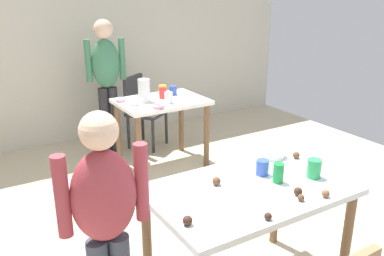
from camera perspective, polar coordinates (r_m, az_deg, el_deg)
name	(u,v)px	position (r m, az deg, el deg)	size (l,w,h in m)	color
wall_back	(67,37)	(5.27, -17.10, 12.03)	(6.40, 0.10, 2.60)	beige
dining_table_near	(249,202)	(2.51, 7.95, -10.28)	(1.19, 0.76, 0.75)	silver
dining_table_far	(162,112)	(4.35, -4.27, 2.29)	(0.91, 0.67, 0.75)	white
chair_far_table	(141,107)	(5.00, -7.10, 2.96)	(0.56, 0.56, 0.87)	#2D2D33
person_girl_near	(106,219)	(2.09, -11.98, -12.37)	(0.46, 0.24, 1.34)	#383D4C
person_adult_far	(106,75)	(4.76, -11.88, 7.27)	(0.46, 0.25, 1.55)	#28282D
mixing_bowl	(272,152)	(2.89, 11.11, -3.32)	(0.18, 0.18, 0.07)	white
soda_can	(278,173)	(2.52, 11.99, -6.18)	(0.07, 0.07, 0.12)	#198438
fork_near	(219,196)	(2.33, 3.84, -9.48)	(0.17, 0.02, 0.01)	silver
cup_near_0	(314,168)	(2.64, 16.70, -5.44)	(0.09, 0.09, 0.12)	green
cup_near_1	(262,168)	(2.60, 9.80, -5.47)	(0.08, 0.08, 0.10)	#3351B2
cake_ball_0	(265,162)	(2.76, 10.23, -4.71)	(0.04, 0.04, 0.04)	brown
cake_ball_1	(326,194)	(2.43, 18.19, -8.71)	(0.05, 0.05, 0.05)	brown
cake_ball_2	(301,198)	(2.36, 15.00, -9.40)	(0.04, 0.04, 0.04)	brown
cake_ball_3	(217,181)	(2.45, 3.45, -7.43)	(0.05, 0.05, 0.05)	brown
cake_ball_4	(298,191)	(2.41, 14.60, -8.58)	(0.05, 0.05, 0.05)	#3D2319
cake_ball_5	(187,220)	(2.07, -0.64, -12.81)	(0.05, 0.05, 0.05)	#3D2319
cake_ball_6	(296,155)	(2.90, 14.37, -3.71)	(0.05, 0.05, 0.05)	brown
cake_ball_7	(145,191)	(2.36, -6.62, -8.72)	(0.04, 0.04, 0.04)	brown
cake_ball_8	(268,216)	(2.14, 10.58, -12.04)	(0.04, 0.04, 0.04)	#3D2319
pitcher_far	(144,90)	(4.24, -6.73, 5.25)	(0.12, 0.12, 0.24)	white
cup_far_0	(169,98)	(4.17, -3.30, 4.26)	(0.08, 0.08, 0.11)	white
cup_far_1	(163,93)	(4.35, -4.11, 4.92)	(0.08, 0.08, 0.12)	red
cup_far_2	(173,90)	(4.50, -2.67, 5.28)	(0.08, 0.08, 0.10)	#3351B2
cup_far_3	(163,89)	(4.57, -4.13, 5.41)	(0.09, 0.09, 0.09)	yellow
donut_far_0	(144,95)	(4.47, -6.75, 4.66)	(0.13, 0.13, 0.04)	brown
donut_far_1	(158,106)	(4.01, -4.71, 3.05)	(0.13, 0.13, 0.04)	pink
donut_far_2	(120,100)	(4.30, -9.98, 3.88)	(0.11, 0.11, 0.03)	pink
donut_far_3	(134,103)	(4.15, -8.11, 3.44)	(0.11, 0.11, 0.03)	white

